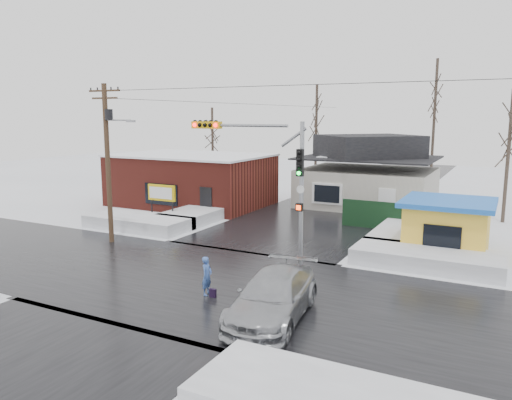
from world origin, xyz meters
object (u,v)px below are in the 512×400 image
at_px(utility_pole, 108,154).
at_px(marquee_sign, 162,194).
at_px(car, 273,297).
at_px(kiosk, 447,226).
at_px(traffic_signal, 270,175).
at_px(pedestrian, 207,276).

relative_size(utility_pole, marquee_sign, 3.53).
bearing_deg(marquee_sign, utility_pole, -79.87).
bearing_deg(car, utility_pole, 148.53).
xyz_separation_m(marquee_sign, kiosk, (18.50, 0.50, -0.46)).
bearing_deg(traffic_signal, kiosk, 44.84).
bearing_deg(traffic_signal, utility_pole, 177.05).
relative_size(utility_pole, pedestrian, 5.65).
bearing_deg(car, marquee_sign, 132.45).
xyz_separation_m(utility_pole, pedestrian, (9.56, -4.71, -4.32)).
xyz_separation_m(utility_pole, car, (13.01, -5.67, -4.28)).
distance_m(traffic_signal, car, 6.87).
bearing_deg(kiosk, traffic_signal, -135.16).
relative_size(pedestrian, car, 0.28).
bearing_deg(utility_pole, kiosk, 20.44).
distance_m(utility_pole, marquee_sign, 6.87).
xyz_separation_m(kiosk, pedestrian, (-7.87, -11.21, -0.67)).
bearing_deg(marquee_sign, kiosk, 1.55).
relative_size(marquee_sign, car, 0.45).
bearing_deg(utility_pole, car, -23.56).
bearing_deg(utility_pole, marquee_sign, 100.13).
bearing_deg(marquee_sign, pedestrian, -45.19).
height_order(utility_pole, marquee_sign, utility_pole).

